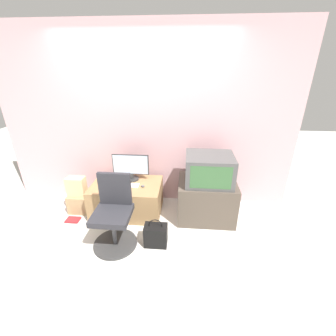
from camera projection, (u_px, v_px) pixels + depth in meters
name	position (u px, v px, depth m)	size (l,w,h in m)	color
ground_plane	(130.00, 255.00, 2.64)	(12.00, 12.00, 0.00)	beige
wall_back	(145.00, 121.00, 3.31)	(4.40, 0.05, 2.60)	#CC9EA3
desk	(127.00, 198.00, 3.36)	(1.00, 0.67, 0.47)	#937047
side_stand	(206.00, 199.00, 3.23)	(0.79, 0.63, 0.58)	#4C4238
main_monitor	(131.00, 167.00, 3.33)	(0.54, 0.23, 0.40)	#2D2D2D
keyboard	(128.00, 185.00, 3.22)	(0.31, 0.12, 0.01)	white
mouse	(143.00, 186.00, 3.18)	(0.05, 0.04, 0.03)	#4C4C51
crt_tv	(209.00, 169.00, 3.00)	(0.63, 0.53, 0.39)	#474747
office_chair	(114.00, 217.00, 2.69)	(0.53, 0.53, 0.90)	#333333
cardboard_box_lower	(80.00, 203.00, 3.40)	(0.30, 0.23, 0.28)	#A3845B
cardboard_box_upper	(76.00, 187.00, 3.28)	(0.26, 0.15, 0.29)	#D1B27F
handbag	(156.00, 235.00, 2.75)	(0.28, 0.18, 0.38)	black
book	(73.00, 220.00, 3.23)	(0.19, 0.14, 0.02)	maroon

